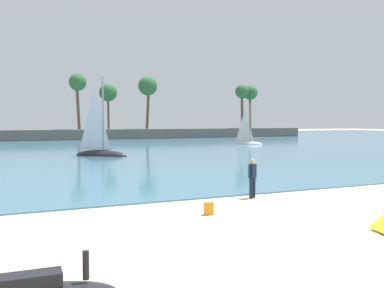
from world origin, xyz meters
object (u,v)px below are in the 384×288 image
object	(u,v)px
person_at_waterline	(252,177)
backpack_near_kite	(209,209)
sailboat_mid_bay	(100,148)
sailboat_near_shore	(248,140)

from	to	relation	value
person_at_waterline	backpack_near_kite	xyz separation A→B (m)	(-3.09, -2.10, -0.69)
backpack_near_kite	sailboat_mid_bay	size ratio (longest dim) A/B	0.06
person_at_waterline	backpack_near_kite	bearing A→B (deg)	-145.83
person_at_waterline	sailboat_near_shore	size ratio (longest dim) A/B	0.28
person_at_waterline	sailboat_near_shore	world-z (taller)	sailboat_near_shore
sailboat_mid_bay	backpack_near_kite	bearing A→B (deg)	-93.52
person_at_waterline	sailboat_mid_bay	distance (m)	23.82
sailboat_near_shore	backpack_near_kite	bearing A→B (deg)	-123.19
person_at_waterline	sailboat_near_shore	bearing A→B (deg)	58.82
backpack_near_kite	sailboat_near_shore	distance (m)	44.24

